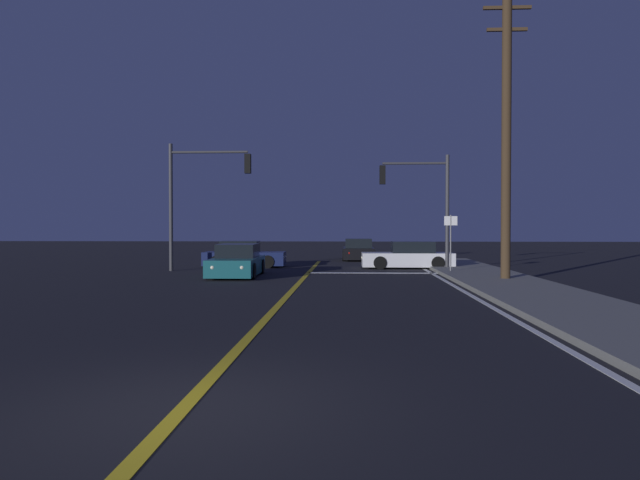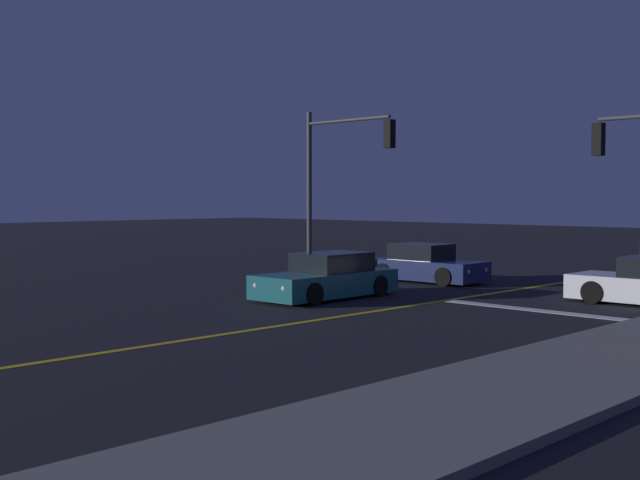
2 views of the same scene
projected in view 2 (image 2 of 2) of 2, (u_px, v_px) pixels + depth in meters
sidewalk_right at (484, 400)px, 11.53m from camera, size 3.20×38.74×0.15m
lane_line_center at (181, 341)px, 16.67m from camera, size 0.20×36.59×0.01m
lane_line_edge_right at (385, 384)px, 12.83m from camera, size 0.16×36.59×0.01m
stop_bar at (535, 310)px, 21.25m from camera, size 5.72×0.50×0.01m
car_parked_curb_navy at (426, 265)px, 28.46m from camera, size 4.21×1.96×1.34m
car_lead_oncoming_teal at (327, 278)px, 23.82m from camera, size 2.01×4.70×1.34m
traffic_signal_far_left at (337, 168)px, 27.32m from camera, size 3.87×0.28×5.95m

